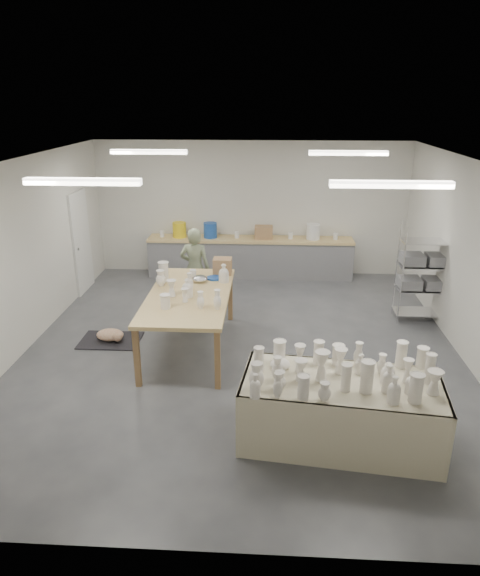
# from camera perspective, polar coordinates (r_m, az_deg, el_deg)

# --- Properties ---
(room) EXTENTS (8.00, 8.02, 3.00)m
(room) POSITION_cam_1_polar(r_m,az_deg,el_deg) (7.82, -0.61, 6.98)
(room) COLOR #424449
(room) RESTS_ON ground
(back_counter) EXTENTS (4.60, 0.60, 1.24)m
(back_counter) POSITION_cam_1_polar(r_m,az_deg,el_deg) (11.69, 1.09, 3.60)
(back_counter) COLOR tan
(back_counter) RESTS_ON ground
(wire_shelf) EXTENTS (0.88, 0.48, 1.80)m
(wire_shelf) POSITION_cam_1_polar(r_m,az_deg,el_deg) (9.79, 19.68, 1.63)
(wire_shelf) COLOR silver
(wire_shelf) RESTS_ON ground
(drying_table) EXTENTS (2.42, 1.36, 1.18)m
(drying_table) POSITION_cam_1_polar(r_m,az_deg,el_deg) (6.30, 11.06, -12.98)
(drying_table) COLOR olive
(drying_table) RESTS_ON ground
(work_table) EXTENTS (1.28, 2.55, 1.28)m
(work_table) POSITION_cam_1_polar(r_m,az_deg,el_deg) (8.25, -5.42, -0.48)
(work_table) COLOR tan
(work_table) RESTS_ON ground
(rug) EXTENTS (1.00, 0.70, 0.02)m
(rug) POSITION_cam_1_polar(r_m,az_deg,el_deg) (9.00, -14.18, -5.66)
(rug) COLOR black
(rug) RESTS_ON ground
(cat) EXTENTS (0.52, 0.42, 0.20)m
(cat) POSITION_cam_1_polar(r_m,az_deg,el_deg) (8.94, -14.14, -5.07)
(cat) COLOR white
(cat) RESTS_ON rug
(potter) EXTENTS (0.60, 0.42, 1.58)m
(potter) POSITION_cam_1_polar(r_m,az_deg,el_deg) (9.90, -5.02, 2.22)
(potter) COLOR gray
(potter) RESTS_ON ground
(red_stool) EXTENTS (0.46, 0.46, 0.34)m
(red_stool) POSITION_cam_1_polar(r_m,az_deg,el_deg) (10.31, -4.73, 0.13)
(red_stool) COLOR red
(red_stool) RESTS_ON ground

